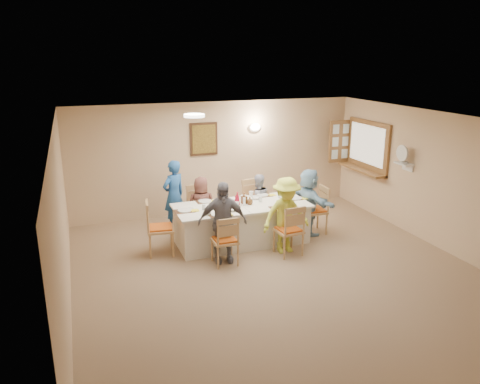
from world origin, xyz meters
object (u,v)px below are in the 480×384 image
object	(u,v)px
chair_back_left	(200,209)
diner_back_right	(258,201)
chair_front_right	(289,229)
serving_hatch	(368,146)
chair_right_end	(314,210)
diner_front_right	(286,215)
diner_front_left	(222,222)
diner_back_left	(202,206)
chair_left_end	(160,227)
caregiver	(174,195)
dining_table	(242,224)
condiment_ketchup	(237,199)
chair_front_left	(225,239)
diner_right_end	(309,202)
desk_fan	(403,156)
chair_back_right	(256,203)

from	to	relation	value
chair_back_left	diner_back_right	size ratio (longest dim) A/B	0.85
chair_front_right	serving_hatch	bearing A→B (deg)	-153.66
chair_right_end	diner_front_right	bearing A→B (deg)	-52.70
diner_front_left	diner_back_left	bearing A→B (deg)	99.46
chair_left_end	diner_back_left	distance (m)	1.17
chair_left_end	caregiver	distance (m)	1.27
diner_back_left	diner_back_right	bearing A→B (deg)	-172.10
diner_back_left	diner_front_left	xyz separation A→B (m)	(-0.00, -1.36, 0.13)
diner_front_right	chair_left_end	bearing A→B (deg)	159.69
serving_hatch	diner_back_right	xyz separation A→B (m)	(-2.73, -0.20, -0.93)
chair_front_right	diner_front_right	world-z (taller)	diner_front_right
diner_back_right	caregiver	bearing A→B (deg)	-15.10
dining_table	chair_left_end	xyz separation A→B (m)	(-1.55, 0.00, 0.12)
chair_back_left	diner_back_right	distance (m)	1.21
chair_back_left	condiment_ketchup	bearing A→B (deg)	-64.06
chair_front_left	chair_right_end	xyz separation A→B (m)	(2.15, 0.80, 0.03)
chair_front_right	diner_front_left	size ratio (longest dim) A/B	0.66
chair_back_left	chair_left_end	world-z (taller)	chair_left_end
chair_front_left	chair_left_end	world-z (taller)	chair_left_end
diner_back_right	diner_right_end	distance (m)	1.07
chair_back_left	chair_front_right	distance (m)	2.00
serving_hatch	chair_left_end	size ratio (longest dim) A/B	1.49
desk_fan	chair_left_end	size ratio (longest dim) A/B	0.30
chair_left_end	diner_back_right	xyz separation A→B (m)	(2.15, 0.68, 0.07)
chair_front_left	diner_right_end	bearing A→B (deg)	-158.26
desk_fan	diner_back_right	size ratio (longest dim) A/B	0.26
serving_hatch	diner_back_left	xyz separation A→B (m)	(-3.93, -0.20, -0.91)
caregiver	desk_fan	bearing A→B (deg)	131.64
chair_left_end	diner_back_left	bearing A→B (deg)	-46.67
diner_back_right	diner_front_left	distance (m)	1.82
caregiver	diner_back_left	bearing A→B (deg)	106.11
chair_front_right	chair_left_end	world-z (taller)	chair_left_end
chair_back_left	diner_right_end	size ratio (longest dim) A/B	0.72
chair_back_right	condiment_ketchup	world-z (taller)	condiment_ketchup
chair_front_right	diner_front_right	size ratio (longest dim) A/B	0.68
serving_hatch	chair_back_right	size ratio (longest dim) A/B	1.54
chair_right_end	condiment_ketchup	world-z (taller)	condiment_ketchup
chair_front_right	diner_back_right	bearing A→B (deg)	-95.29
chair_right_end	diner_right_end	world-z (taller)	diner_right_end
diner_back_right	diner_front_right	world-z (taller)	diner_front_right
diner_back_left	condiment_ketchup	world-z (taller)	diner_back_left
chair_front_right	diner_back_left	size ratio (longest dim) A/B	0.80
chair_right_end	diner_front_right	size ratio (longest dim) A/B	0.69
dining_table	caregiver	xyz separation A→B (m)	(-1.05, 1.15, 0.35)
chair_front_left	chair_back_left	bearing A→B (deg)	-89.87
desk_fan	chair_right_end	world-z (taller)	desk_fan
chair_back_right	diner_right_end	bearing A→B (deg)	-52.50
desk_fan	chair_front_right	xyz separation A→B (m)	(-2.62, -0.33, -1.07)
chair_front_right	chair_left_end	distance (m)	2.29
chair_back_right	diner_right_end	world-z (taller)	diner_right_end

